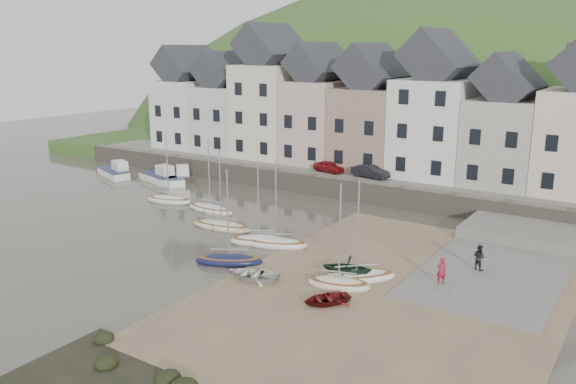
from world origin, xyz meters
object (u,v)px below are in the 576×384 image
Objects in this scene: person_red at (441,271)px; car_left at (329,167)px; person_dark at (479,257)px; car_right at (370,171)px; rowboat_green at (347,267)px; sailboat_0 at (169,200)px; rowboat_red at (326,299)px; rowboat_white at (253,274)px.

car_left reaches higher than person_red.
car_right is (-13.94, 13.77, 1.29)m from person_dark.
rowboat_green is at bearing -136.96° from car_left.
person_red is 0.43× the size of car_right.
sailboat_0 is at bearing -126.04° from rowboat_green.
rowboat_red is (0.66, -3.56, -0.48)m from rowboat_green.
sailboat_0 is 18.44m from car_right.
rowboat_green is 0.88× the size of car_left.
sailboat_0 reaches higher than rowboat_white.
person_red is 24.33m from car_left.
sailboat_0 is 15.52m from car_left.
rowboat_white is 1.99× the size of person_dark.
sailboat_0 reaches higher than rowboat_red.
person_red reaches higher than rowboat_white.
rowboat_white is at bearing 59.99° from person_dark.
rowboat_white is at bearing -162.29° from car_right.
person_red is at bearing -134.07° from car_right.
rowboat_white is 5.27m from rowboat_red.
rowboat_green is 1.81× the size of person_red.
car_right is at bearing -95.09° from person_red.
person_dark is (6.02, 5.68, 0.10)m from rowboat_green.
car_left is at bearing -172.62° from rowboat_white.
rowboat_red is at bearing -7.45° from rowboat_green.
rowboat_green is 1.09× the size of rowboat_red.
rowboat_green is 5.37m from person_red.
car_right is (13.47, 12.45, 1.94)m from sailboat_0.
person_dark is (5.37, 9.25, 0.58)m from rowboat_red.
car_left is (-7.72, 22.50, 1.77)m from rowboat_white.
person_dark is (1.16, 3.41, -0.00)m from person_red.
car_left is (-12.97, 23.02, 1.82)m from rowboat_red.
rowboat_white is 0.86× the size of car_right.
rowboat_green is 21.05m from car_right.
rowboat_green is 0.78× the size of car_right.
person_dark is at bearing -150.52° from person_red.
car_right is at bearing -175.76° from rowboat_green.
rowboat_green is at bearing -18.15° from sailboat_0.
car_right reaches higher than rowboat_green.
rowboat_white is 5.52m from rowboat_green.
person_dark is at bearing 117.88° from rowboat_white.
sailboat_0 is 1.95× the size of car_left.
car_right is at bearing 147.12° from rowboat_red.
person_dark is at bearing 96.56° from rowboat_red.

